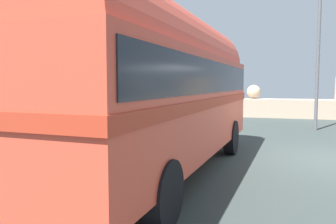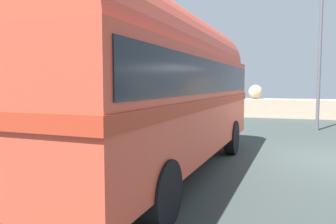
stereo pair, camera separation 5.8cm
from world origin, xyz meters
TOP-DOWN VIEW (x-y plane):
  - breakwater at (0.29, 11.80)m, footprint 31.36×2.51m
  - vintage_coach at (-4.04, -2.48)m, footprint 3.02×8.73m
  - lamp_post at (0.28, 6.09)m, footprint 0.98×0.24m

SIDE VIEW (x-z plane):
  - breakwater at x=0.29m, z-range -0.52..1.90m
  - vintage_coach at x=-4.04m, z-range 0.20..3.90m
  - lamp_post at x=0.28m, z-range 0.41..6.75m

